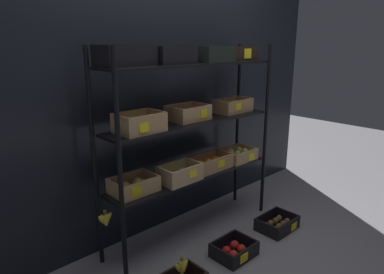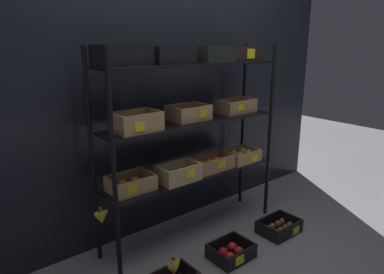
# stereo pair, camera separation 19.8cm
# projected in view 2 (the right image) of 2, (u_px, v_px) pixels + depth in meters

# --- Properties ---
(ground_plane) EXTENTS (10.00, 10.00, 0.00)m
(ground_plane) POSITION_uv_depth(u_px,v_px,m) (192.00, 233.00, 2.99)
(ground_plane) COLOR gray
(storefront_wall) EXTENTS (3.94, 0.12, 2.66)m
(storefront_wall) POSITION_uv_depth(u_px,v_px,m) (165.00, 73.00, 2.91)
(storefront_wall) COLOR black
(storefront_wall) RESTS_ON ground_plane
(display_rack) EXTENTS (1.65, 0.36, 1.57)m
(display_rack) POSITION_uv_depth(u_px,v_px,m) (191.00, 120.00, 2.72)
(display_rack) COLOR black
(display_rack) RESTS_ON ground_plane
(crate_ground_apple_red) EXTENTS (0.31, 0.26, 0.11)m
(crate_ground_apple_red) POSITION_uv_depth(u_px,v_px,m) (231.00, 252.00, 2.63)
(crate_ground_apple_red) COLOR black
(crate_ground_apple_red) RESTS_ON ground_plane
(crate_ground_kiwi) EXTENTS (0.34, 0.26, 0.11)m
(crate_ground_kiwi) POSITION_uv_depth(u_px,v_px,m) (279.00, 228.00, 2.99)
(crate_ground_kiwi) COLOR black
(crate_ground_kiwi) RESTS_ON ground_plane
(banana_bunch_loose) EXTENTS (0.12, 0.04, 0.13)m
(banana_bunch_loose) POSITION_uv_depth(u_px,v_px,m) (174.00, 267.00, 2.26)
(banana_bunch_loose) COLOR brown
(banana_bunch_loose) RESTS_ON crate_ground_plum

